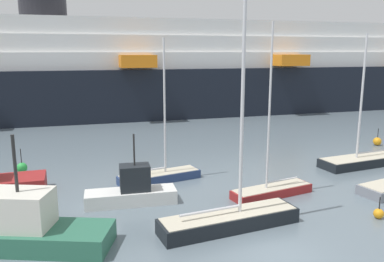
% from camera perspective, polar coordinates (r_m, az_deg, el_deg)
% --- Properties ---
extents(ground_plane, '(600.00, 600.00, 0.00)m').
position_cam_1_polar(ground_plane, '(18.78, 12.52, -17.20)').
color(ground_plane, slate).
extents(sailboat_2, '(7.61, 2.75, 13.66)m').
position_cam_1_polar(sailboat_2, '(20.66, 5.50, -12.16)').
color(sailboat_2, black).
rests_on(sailboat_2, ground_plane).
extents(sailboat_3, '(5.99, 2.72, 9.82)m').
position_cam_1_polar(sailboat_3, '(27.71, -4.73, -6.32)').
color(sailboat_3, navy).
rests_on(sailboat_3, ground_plane).
extents(sailboat_4, '(7.36, 2.97, 10.22)m').
position_cam_1_polar(sailboat_4, '(34.06, 23.42, -3.82)').
color(sailboat_4, black).
rests_on(sailboat_4, ground_plane).
extents(sailboat_5, '(5.60, 2.50, 10.62)m').
position_cam_1_polar(sailboat_5, '(25.43, 11.50, -8.14)').
color(sailboat_5, maroon).
rests_on(sailboat_5, ground_plane).
extents(fishing_boat_0, '(5.43, 1.84, 4.24)m').
position_cam_1_polar(fishing_boat_0, '(23.87, -8.68, -8.58)').
color(fishing_boat_0, white).
rests_on(fishing_boat_0, ground_plane).
extents(fishing_boat_1, '(7.95, 4.82, 5.33)m').
position_cam_1_polar(fishing_boat_1, '(20.19, -22.96, -12.78)').
color(fishing_boat_1, '#2D6B51').
rests_on(fishing_boat_1, ground_plane).
extents(channel_buoy_0, '(0.55, 0.55, 1.23)m').
position_cam_1_polar(channel_buoy_0, '(24.05, 25.47, -10.75)').
color(channel_buoy_0, orange).
rests_on(channel_buoy_0, ground_plane).
extents(channel_buoy_1, '(0.78, 0.78, 1.66)m').
position_cam_1_polar(channel_buoy_1, '(41.93, 25.31, -1.36)').
color(channel_buoy_1, orange).
rests_on(channel_buoy_1, ground_plane).
extents(channel_buoy_2, '(0.76, 0.76, 1.83)m').
position_cam_1_polar(channel_buoy_2, '(32.15, -23.46, -4.89)').
color(channel_buoy_2, green).
rests_on(channel_buoy_2, ground_plane).
extents(cruise_ship, '(120.97, 19.95, 19.21)m').
position_cam_1_polar(cruise_ship, '(60.64, 0.73, 8.81)').
color(cruise_ship, black).
rests_on(cruise_ship, ground_plane).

